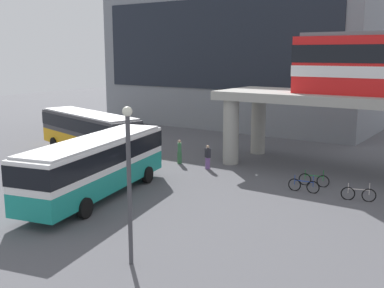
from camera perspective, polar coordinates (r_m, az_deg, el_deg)
ground_plane at (r=32.67m, az=0.21°, el=-2.59°), size 120.00×120.00×0.00m
station_building at (r=52.21m, az=6.06°, el=11.01°), size 28.79×12.77×15.51m
bus_main at (r=25.56m, az=-11.51°, el=-2.08°), size 4.98×11.33×3.22m
bus_secondary at (r=36.63m, az=-12.48°, el=1.80°), size 11.32×5.29×3.22m
bicycle_green at (r=28.45m, az=14.61°, el=-4.27°), size 1.78×0.33×1.04m
bicycle_silver at (r=26.35m, az=19.59°, el=-5.77°), size 1.73×0.57×1.04m
bicycle_blue at (r=27.12m, az=13.43°, el=-4.96°), size 1.79×0.22×1.04m
pedestrian_near_building at (r=33.01m, az=-1.53°, el=-1.03°), size 0.45×0.48×1.70m
pedestrian_waiting_near_stop at (r=31.47m, az=1.92°, el=-1.69°), size 0.48×0.42×1.64m
lamp_post at (r=16.86m, az=-7.69°, el=-3.47°), size 0.36×0.36×5.86m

